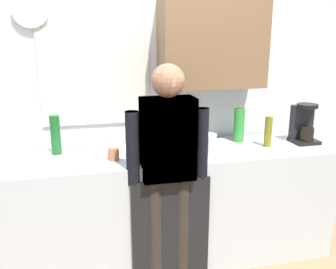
{
  "coord_description": "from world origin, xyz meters",
  "views": [
    {
      "loc": [
        -0.53,
        -2.26,
        1.75
      ],
      "look_at": [
        0.06,
        0.25,
        1.06
      ],
      "focal_mm": 38.38,
      "sensor_mm": 36.0,
      "label": 1
    }
  ],
  "objects_px": {
    "dish_soap": "(155,138)",
    "storage_canister": "(207,145)",
    "coffee_maker": "(303,125)",
    "potted_plant": "(191,131)",
    "bottle_green_wine": "(56,135)",
    "person_guest": "(168,160)",
    "cup_yellow_cup": "(184,146)",
    "bottle_olive_oil": "(268,132)",
    "person_at_sink": "(168,160)",
    "cup_terracotta_mug": "(114,154)",
    "bottle_clear_soda": "(239,125)"
  },
  "relations": [
    {
      "from": "coffee_maker",
      "to": "storage_canister",
      "type": "bearing_deg",
      "value": -168.71
    },
    {
      "from": "dish_soap",
      "to": "potted_plant",
      "type": "bearing_deg",
      "value": -6.64
    },
    {
      "from": "bottle_olive_oil",
      "to": "storage_canister",
      "type": "bearing_deg",
      "value": -167.08
    },
    {
      "from": "bottle_clear_soda",
      "to": "person_at_sink",
      "type": "height_order",
      "value": "person_at_sink"
    },
    {
      "from": "potted_plant",
      "to": "bottle_clear_soda",
      "type": "bearing_deg",
      "value": 6.51
    },
    {
      "from": "cup_yellow_cup",
      "to": "potted_plant",
      "type": "distance_m",
      "value": 0.17
    },
    {
      "from": "person_at_sink",
      "to": "cup_terracotta_mug",
      "type": "bearing_deg",
      "value": 155.3
    },
    {
      "from": "dish_soap",
      "to": "storage_canister",
      "type": "height_order",
      "value": "dish_soap"
    },
    {
      "from": "dish_soap",
      "to": "person_guest",
      "type": "distance_m",
      "value": 0.45
    },
    {
      "from": "bottle_green_wine",
      "to": "cup_yellow_cup",
      "type": "height_order",
      "value": "bottle_green_wine"
    },
    {
      "from": "cup_yellow_cup",
      "to": "person_guest",
      "type": "xyz_separation_m",
      "value": [
        -0.2,
        -0.3,
        0.0
      ]
    },
    {
      "from": "bottle_olive_oil",
      "to": "dish_soap",
      "type": "distance_m",
      "value": 0.91
    },
    {
      "from": "bottle_clear_soda",
      "to": "storage_canister",
      "type": "relative_size",
      "value": 1.65
    },
    {
      "from": "bottle_green_wine",
      "to": "bottle_clear_soda",
      "type": "bearing_deg",
      "value": 0.24
    },
    {
      "from": "dish_soap",
      "to": "person_guest",
      "type": "bearing_deg",
      "value": -89.78
    },
    {
      "from": "bottle_olive_oil",
      "to": "person_at_sink",
      "type": "bearing_deg",
      "value": -163.21
    },
    {
      "from": "potted_plant",
      "to": "storage_canister",
      "type": "xyz_separation_m",
      "value": [
        0.04,
        -0.27,
        -0.05
      ]
    },
    {
      "from": "cup_terracotta_mug",
      "to": "dish_soap",
      "type": "height_order",
      "value": "dish_soap"
    },
    {
      "from": "bottle_clear_soda",
      "to": "dish_soap",
      "type": "bearing_deg",
      "value": -178.69
    },
    {
      "from": "bottle_green_wine",
      "to": "potted_plant",
      "type": "xyz_separation_m",
      "value": [
        1.04,
        -0.04,
        -0.02
      ]
    },
    {
      "from": "dish_soap",
      "to": "bottle_olive_oil",
      "type": "bearing_deg",
      "value": -11.35
    },
    {
      "from": "cup_yellow_cup",
      "to": "dish_soap",
      "type": "bearing_deg",
      "value": 143.52
    },
    {
      "from": "coffee_maker",
      "to": "cup_terracotta_mug",
      "type": "bearing_deg",
      "value": -176.38
    },
    {
      "from": "cup_terracotta_mug",
      "to": "potted_plant",
      "type": "relative_size",
      "value": 0.4
    },
    {
      "from": "potted_plant",
      "to": "person_at_sink",
      "type": "bearing_deg",
      "value": -124.67
    },
    {
      "from": "bottle_clear_soda",
      "to": "person_guest",
      "type": "xyz_separation_m",
      "value": [
        -0.73,
        -0.46,
        -0.1
      ]
    },
    {
      "from": "person_at_sink",
      "to": "coffee_maker",
      "type": "bearing_deg",
      "value": 22.18
    },
    {
      "from": "bottle_green_wine",
      "to": "person_guest",
      "type": "height_order",
      "value": "person_guest"
    },
    {
      "from": "bottle_olive_oil",
      "to": "cup_yellow_cup",
      "type": "bearing_deg",
      "value": 177.64
    },
    {
      "from": "dish_soap",
      "to": "person_guest",
      "type": "height_order",
      "value": "person_guest"
    },
    {
      "from": "dish_soap",
      "to": "person_at_sink",
      "type": "xyz_separation_m",
      "value": [
        0.0,
        -0.45,
        -0.03
      ]
    },
    {
      "from": "bottle_green_wine",
      "to": "bottle_olive_oil",
      "type": "xyz_separation_m",
      "value": [
        1.65,
        -0.19,
        -0.02
      ]
    },
    {
      "from": "person_at_sink",
      "to": "person_guest",
      "type": "xyz_separation_m",
      "value": [
        0.0,
        0.0,
        0.0
      ]
    },
    {
      "from": "cup_terracotta_mug",
      "to": "bottle_clear_soda",
      "type": "bearing_deg",
      "value": 12.71
    },
    {
      "from": "bottle_olive_oil",
      "to": "cup_terracotta_mug",
      "type": "bearing_deg",
      "value": -177.83
    },
    {
      "from": "cup_terracotta_mug",
      "to": "dish_soap",
      "type": "distance_m",
      "value": 0.42
    },
    {
      "from": "coffee_maker",
      "to": "cup_terracotta_mug",
      "type": "relative_size",
      "value": 3.59
    },
    {
      "from": "dish_soap",
      "to": "storage_canister",
      "type": "relative_size",
      "value": 1.06
    },
    {
      "from": "coffee_maker",
      "to": "bottle_green_wine",
      "type": "height_order",
      "value": "coffee_maker"
    },
    {
      "from": "bottle_clear_soda",
      "to": "person_guest",
      "type": "distance_m",
      "value": 0.87
    },
    {
      "from": "storage_canister",
      "to": "person_at_sink",
      "type": "relative_size",
      "value": 0.11
    },
    {
      "from": "potted_plant",
      "to": "dish_soap",
      "type": "relative_size",
      "value": 1.28
    },
    {
      "from": "bottle_green_wine",
      "to": "person_guest",
      "type": "distance_m",
      "value": 0.89
    },
    {
      "from": "cup_yellow_cup",
      "to": "bottle_olive_oil",
      "type": "bearing_deg",
      "value": -2.36
    },
    {
      "from": "bottle_green_wine",
      "to": "cup_yellow_cup",
      "type": "relative_size",
      "value": 3.53
    },
    {
      "from": "bottle_clear_soda",
      "to": "coffee_maker",
      "type": "bearing_deg",
      "value": -15.35
    },
    {
      "from": "coffee_maker",
      "to": "potted_plant",
      "type": "distance_m",
      "value": 0.96
    },
    {
      "from": "cup_yellow_cup",
      "to": "cup_terracotta_mug",
      "type": "height_order",
      "value": "cup_terracotta_mug"
    },
    {
      "from": "coffee_maker",
      "to": "person_at_sink",
      "type": "distance_m",
      "value": 1.29
    },
    {
      "from": "coffee_maker",
      "to": "bottle_clear_soda",
      "type": "height_order",
      "value": "coffee_maker"
    }
  ]
}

